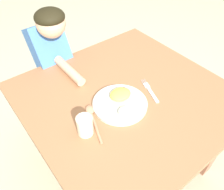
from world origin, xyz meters
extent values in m
plane|color=#B3B293|center=(0.00, 0.00, 0.00)|extent=(8.00, 8.00, 0.00)
cube|color=#976643|center=(0.00, 0.00, 0.65)|extent=(1.00, 0.99, 0.04)
cube|color=#975C45|center=(0.40, -0.39, 0.32)|extent=(0.07, 0.07, 0.63)
cube|color=#975C45|center=(-0.40, 0.39, 0.32)|extent=(0.07, 0.07, 0.63)
cube|color=#975C45|center=(0.40, 0.39, 0.32)|extent=(0.07, 0.07, 0.63)
cylinder|color=silver|center=(-0.08, -0.04, 0.68)|extent=(0.27, 0.27, 0.02)
ellipsoid|color=#F9E74C|center=(-0.05, -0.01, 0.71)|extent=(0.11, 0.09, 0.03)
ellipsoid|color=red|center=(-0.03, -0.02, 0.70)|extent=(0.02, 0.03, 0.03)
ellipsoid|color=red|center=(-0.01, 0.01, 0.70)|extent=(0.04, 0.04, 0.03)
ellipsoid|color=red|center=(-0.06, 0.02, 0.70)|extent=(0.04, 0.03, 0.03)
ellipsoid|color=silver|center=(-0.10, -0.10, 0.70)|extent=(0.06, 0.05, 0.02)
cube|color=silver|center=(0.10, -0.09, 0.67)|extent=(0.06, 0.11, 0.01)
cube|color=silver|center=(0.12, -0.02, 0.67)|extent=(0.04, 0.04, 0.01)
cylinder|color=silver|center=(0.14, 0.01, 0.67)|extent=(0.01, 0.03, 0.00)
cylinder|color=silver|center=(0.14, 0.01, 0.67)|extent=(0.01, 0.03, 0.00)
cylinder|color=silver|center=(0.13, 0.02, 0.67)|extent=(0.01, 0.03, 0.00)
cylinder|color=tan|center=(-0.25, -0.09, 0.68)|extent=(0.07, 0.17, 0.01)
ellipsoid|color=tan|center=(-0.21, 0.02, 0.68)|extent=(0.06, 0.07, 0.02)
cylinder|color=silver|center=(-0.30, -0.07, 0.72)|extent=(0.07, 0.07, 0.09)
cube|color=#45556A|center=(-0.15, 0.62, 0.26)|extent=(0.20, 0.15, 0.52)
cube|color=#3F72BF|center=(-0.15, 0.53, 0.69)|extent=(0.20, 0.28, 0.39)
sphere|color=#D8A884|center=(-0.15, 0.45, 0.93)|extent=(0.16, 0.16, 0.16)
ellipsoid|color=black|center=(-0.15, 0.45, 0.96)|extent=(0.16, 0.16, 0.09)
cylinder|color=#D8A884|center=(-0.15, 0.32, 0.70)|extent=(0.05, 0.26, 0.05)
camera|label=1|loc=(-0.58, -0.62, 1.48)|focal=36.38mm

